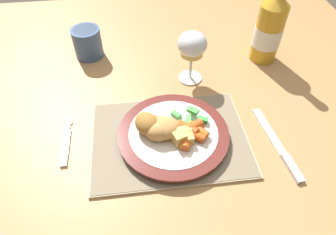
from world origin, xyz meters
TOP-DOWN VIEW (x-y plane):
  - ground_plane at (0.00, 0.00)m, footprint 6.00×6.00m
  - dining_table at (0.00, 0.00)m, footprint 1.25×1.00m
  - placemat at (-0.04, -0.22)m, footprint 0.34×0.25m
  - dinner_plate at (-0.04, -0.22)m, footprint 0.24×0.24m
  - breaded_croquettes at (-0.07, -0.22)m, footprint 0.11×0.09m
  - green_beans_pile at (0.01, -0.20)m, footprint 0.08×0.09m
  - glazed_carrots at (-0.00, -0.23)m, footprint 0.08×0.08m
  - fork at (-0.27, -0.20)m, footprint 0.01×0.14m
  - table_knife at (0.19, -0.28)m, footprint 0.04×0.21m
  - wine_glass at (0.04, -0.01)m, footprint 0.07×0.07m
  - bottle at (0.26, 0.05)m, footprint 0.08×0.08m
  - roast_potatoes at (-0.02, -0.24)m, footprint 0.05×0.05m
  - drinking_cup at (-0.24, 0.13)m, footprint 0.08×0.08m

SIDE VIEW (x-z plane):
  - ground_plane at x=0.00m, z-range 0.00..0.00m
  - dining_table at x=0.00m, z-range 0.28..1.02m
  - fork at x=-0.27m, z-range 0.74..0.75m
  - table_knife at x=0.19m, z-range 0.74..0.75m
  - placemat at x=-0.04m, z-range 0.74..0.75m
  - dinner_plate at x=-0.04m, z-range 0.75..0.77m
  - green_beans_pile at x=0.01m, z-range 0.76..0.78m
  - glazed_carrots at x=0.00m, z-range 0.76..0.79m
  - roast_potatoes at x=-0.02m, z-range 0.76..0.79m
  - drinking_cup at x=-0.24m, z-range 0.74..0.83m
  - breaded_croquettes at x=-0.07m, z-range 0.76..0.81m
  - bottle at x=0.26m, z-range 0.71..0.97m
  - wine_glass at x=0.04m, z-range 0.77..0.91m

